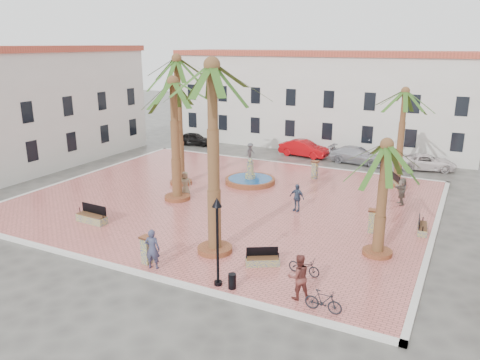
{
  "coord_description": "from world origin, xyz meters",
  "views": [
    {
      "loc": [
        14.26,
        -26.16,
        10.2
      ],
      "look_at": [
        1.0,
        0.0,
        1.6
      ],
      "focal_mm": 35.0,
      "sensor_mm": 36.0,
      "label": 1
    }
  ],
  "objects_px": {
    "palm_e": "(386,160)",
    "palm_ne": "(404,102)",
    "bench_e": "(422,228)",
    "cyclist_a": "(152,249)",
    "palm_sw": "(173,96)",
    "bollard_se": "(147,249)",
    "bicycle_a": "(304,266)",
    "bench_ne": "(398,183)",
    "bench_s": "(92,218)",
    "palm_nw": "(177,72)",
    "lamppost_e": "(380,176)",
    "car_silver": "(357,155)",
    "cyclist_b": "(299,277)",
    "car_black": "(194,139)",
    "pedestrian_east": "(402,191)",
    "car_red": "(304,148)",
    "bollard_e": "(372,221)",
    "palm_s": "(212,87)",
    "bollard_n": "(315,169)",
    "car_white": "(427,162)",
    "pedestrian_fountain_b": "(297,198)",
    "pedestrian_fountain_a": "(185,184)",
    "bench_se": "(262,260)",
    "lamppost_s": "(217,227)",
    "litter_bin": "(232,281)",
    "bicycle_b": "(323,301)"
  },
  "relations": [
    {
      "from": "bollard_e",
      "to": "car_black",
      "type": "xyz_separation_m",
      "value": [
        -21.43,
        15.75,
        -0.18
      ]
    },
    {
      "from": "palm_sw",
      "to": "lamppost_e",
      "type": "xyz_separation_m",
      "value": [
        12.52,
        3.19,
        -4.42
      ]
    },
    {
      "from": "bicycle_a",
      "to": "palm_e",
      "type": "bearing_deg",
      "value": -27.18
    },
    {
      "from": "car_white",
      "to": "bicycle_a",
      "type": "bearing_deg",
      "value": 160.58
    },
    {
      "from": "palm_e",
      "to": "palm_ne",
      "type": "relative_size",
      "value": 0.82
    },
    {
      "from": "lamppost_e",
      "to": "palm_nw",
      "type": "bearing_deg",
      "value": -179.59
    },
    {
      "from": "pedestrian_fountain_b",
      "to": "palm_ne",
      "type": "bearing_deg",
      "value": 74.49
    },
    {
      "from": "palm_sw",
      "to": "palm_ne",
      "type": "xyz_separation_m",
      "value": [
        12.57,
        10.04,
        -0.77
      ]
    },
    {
      "from": "palm_nw",
      "to": "palm_e",
      "type": "height_order",
      "value": "palm_nw"
    },
    {
      "from": "bench_se",
      "to": "bollard_n",
      "type": "relative_size",
      "value": 1.17
    },
    {
      "from": "pedestrian_east",
      "to": "car_red",
      "type": "xyz_separation_m",
      "value": [
        -10.3,
        10.48,
        -0.27
      ]
    },
    {
      "from": "bench_s",
      "to": "car_silver",
      "type": "distance_m",
      "value": 23.94
    },
    {
      "from": "bollard_se",
      "to": "car_black",
      "type": "xyz_separation_m",
      "value": [
        -12.73,
        24.4,
        -0.2
      ]
    },
    {
      "from": "bench_ne",
      "to": "litter_bin",
      "type": "bearing_deg",
      "value": 140.78
    },
    {
      "from": "palm_nw",
      "to": "bollard_se",
      "type": "height_order",
      "value": "palm_nw"
    },
    {
      "from": "palm_sw",
      "to": "cyclist_a",
      "type": "distance_m",
      "value": 11.62
    },
    {
      "from": "cyclist_a",
      "to": "cyclist_b",
      "type": "xyz_separation_m",
      "value": [
        6.92,
        0.52,
        0.0
      ]
    },
    {
      "from": "bench_ne",
      "to": "bench_s",
      "type": "bearing_deg",
      "value": 109.03
    },
    {
      "from": "palm_ne",
      "to": "lamppost_s",
      "type": "distance_m",
      "value": 19.71
    },
    {
      "from": "bench_s",
      "to": "bicycle_a",
      "type": "distance_m",
      "value": 13.16
    },
    {
      "from": "palm_sw",
      "to": "car_white",
      "type": "height_order",
      "value": "palm_sw"
    },
    {
      "from": "palm_s",
      "to": "bicycle_a",
      "type": "relative_size",
      "value": 6.2
    },
    {
      "from": "bench_ne",
      "to": "car_silver",
      "type": "bearing_deg",
      "value": 8.34
    },
    {
      "from": "bench_e",
      "to": "cyclist_a",
      "type": "relative_size",
      "value": 0.86
    },
    {
      "from": "bollard_n",
      "to": "car_black",
      "type": "bearing_deg",
      "value": 155.79
    },
    {
      "from": "bench_e",
      "to": "pedestrian_fountain_a",
      "type": "distance_m",
      "value": 15.25
    },
    {
      "from": "bench_se",
      "to": "car_red",
      "type": "height_order",
      "value": "car_red"
    },
    {
      "from": "cyclist_b",
      "to": "car_black",
      "type": "height_order",
      "value": "cyclist_b"
    },
    {
      "from": "lamppost_s",
      "to": "bicycle_b",
      "type": "bearing_deg",
      "value": -0.0
    },
    {
      "from": "bollard_se",
      "to": "bicycle_a",
      "type": "relative_size",
      "value": 0.9
    },
    {
      "from": "palm_e",
      "to": "bench_e",
      "type": "bearing_deg",
      "value": 67.69
    },
    {
      "from": "palm_sw",
      "to": "bollard_n",
      "type": "distance_m",
      "value": 12.71
    },
    {
      "from": "bench_se",
      "to": "lamppost_e",
      "type": "xyz_separation_m",
      "value": [
        3.43,
        9.49,
        2.18
      ]
    },
    {
      "from": "lamppost_e",
      "to": "pedestrian_fountain_a",
      "type": "distance_m",
      "value": 12.75
    },
    {
      "from": "palm_nw",
      "to": "car_silver",
      "type": "height_order",
      "value": "palm_nw"
    },
    {
      "from": "lamppost_e",
      "to": "bollard_se",
      "type": "relative_size",
      "value": 2.58
    },
    {
      "from": "palm_sw",
      "to": "lamppost_e",
      "type": "bearing_deg",
      "value": 14.31
    },
    {
      "from": "palm_sw",
      "to": "bollard_se",
      "type": "distance_m",
      "value": 11.34
    },
    {
      "from": "litter_bin",
      "to": "pedestrian_fountain_a",
      "type": "relative_size",
      "value": 0.4
    },
    {
      "from": "palm_sw",
      "to": "bicycle_a",
      "type": "height_order",
      "value": "palm_sw"
    },
    {
      "from": "palm_e",
      "to": "bench_e",
      "type": "xyz_separation_m",
      "value": [
        1.64,
        3.99,
        -4.57
      ]
    },
    {
      "from": "car_red",
      "to": "bicycle_a",
      "type": "bearing_deg",
      "value": -154.61
    },
    {
      "from": "palm_sw",
      "to": "bench_s",
      "type": "relative_size",
      "value": 4.05
    },
    {
      "from": "bench_ne",
      "to": "lamppost_e",
      "type": "relative_size",
      "value": 0.51
    },
    {
      "from": "palm_e",
      "to": "car_white",
      "type": "distance_m",
      "value": 19.37
    },
    {
      "from": "lamppost_e",
      "to": "car_silver",
      "type": "relative_size",
      "value": 0.72
    },
    {
      "from": "palm_ne",
      "to": "pedestrian_fountain_b",
      "type": "height_order",
      "value": "palm_ne"
    },
    {
      "from": "lamppost_e",
      "to": "cyclist_b",
      "type": "xyz_separation_m",
      "value": [
        -0.92,
        -11.54,
        -1.46
      ]
    },
    {
      "from": "pedestrian_east",
      "to": "palm_s",
      "type": "bearing_deg",
      "value": -55.89
    },
    {
      "from": "palm_s",
      "to": "bollard_n",
      "type": "height_order",
      "value": "palm_s"
    }
  ]
}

